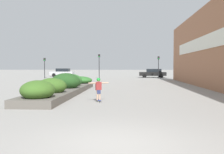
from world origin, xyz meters
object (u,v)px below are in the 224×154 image
skateboard (99,101)px  skateboarder (98,87)px  car_center_right (62,72)px  traffic_light_right (159,63)px  traffic_light_far_left (45,64)px  car_center_left (153,73)px  traffic_light_left (99,62)px  car_leftmost (194,73)px

skateboard → skateboarder: 0.73m
skateboard → skateboarder: (0.00, -0.00, 0.73)m
car_center_right → skateboard: bearing=-162.0°
skateboard → car_center_right: size_ratio=0.14×
car_center_right → skateboarder: bearing=-162.0°
traffic_light_right → traffic_light_far_left: (-18.15, -0.40, -0.14)m
skateboard → skateboarder: bearing=-108.7°
car_center_left → car_center_right: bearing=79.5°
car_center_left → car_center_right: 16.92m
skateboarder → traffic_light_right: size_ratio=0.33×
skateboard → traffic_light_far_left: 28.85m
skateboarder → traffic_light_right: traffic_light_right is taller
car_center_left → traffic_light_right: (0.52, -3.64, 1.60)m
skateboarder → traffic_light_left: bearing=73.1°
skateboarder → car_leftmost: size_ratio=0.25×
skateboarder → traffic_light_far_left: bearing=90.9°
traffic_light_right → traffic_light_far_left: traffic_light_right is taller
skateboarder → traffic_light_left: size_ratio=0.31×
skateboarder → traffic_light_left: (-3.02, 25.99, 1.78)m
car_leftmost → traffic_light_right: traffic_light_right is taller
skateboard → car_leftmost: (13.33, 32.71, 0.70)m
car_leftmost → traffic_light_far_left: bearing=-75.5°
skateboard → traffic_light_right: size_ratio=0.17×
car_center_right → traffic_light_far_left: bearing=172.0°
skateboarder → car_center_right: car_center_right is taller
skateboarder → traffic_light_far_left: size_ratio=0.36×
car_center_left → traffic_light_left: bearing=115.8°
skateboarder → traffic_light_far_left: traffic_light_far_left is taller
traffic_light_left → traffic_light_far_left: bearing=178.6°
traffic_light_left → skateboarder: bearing=-83.4°
traffic_light_far_left → traffic_light_left: bearing=-1.4°
car_center_left → skateboarder: bearing=169.2°
skateboard → car_center_right: (-10.86, 33.33, 0.74)m
car_center_left → traffic_light_right: traffic_light_right is taller
car_center_right → traffic_light_left: size_ratio=1.12×
car_center_left → car_center_right: size_ratio=1.05×
skateboarder → traffic_light_right: 27.39m
car_center_left → car_center_right: (-16.63, 3.09, 0.03)m
car_center_right → car_center_left: bearing=-100.5°
traffic_light_right → car_center_left: bearing=98.2°
car_center_right → car_leftmost: bearing=-91.5°
skateboarder → traffic_light_far_left: (-11.86, 26.21, 1.44)m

